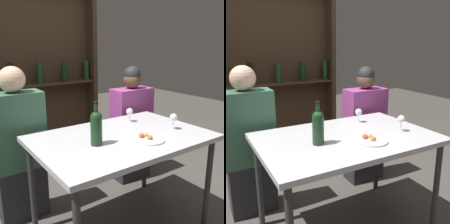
# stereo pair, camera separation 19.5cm
# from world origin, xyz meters

# --- Properties ---
(dining_table) EXTENTS (1.26, 0.84, 0.78)m
(dining_table) POSITION_xyz_m (0.00, 0.00, 0.71)
(dining_table) COLOR silver
(dining_table) RESTS_ON ground_plane
(wine_rack_wall) EXTENTS (1.51, 0.21, 2.36)m
(wine_rack_wall) POSITION_xyz_m (0.00, 1.66, 1.19)
(wine_rack_wall) COLOR #38281C
(wine_rack_wall) RESTS_ON ground_plane
(wine_bottle) EXTENTS (0.08, 0.08, 0.29)m
(wine_bottle) POSITION_xyz_m (-0.24, -0.04, 0.90)
(wine_bottle) COLOR #19381E
(wine_bottle) RESTS_ON dining_table
(wine_glass_0) EXTENTS (0.06, 0.06, 0.13)m
(wine_glass_0) POSITION_xyz_m (0.41, -0.11, 0.87)
(wine_glass_0) COLOR silver
(wine_glass_0) RESTS_ON dining_table
(wine_glass_1) EXTENTS (0.06, 0.06, 0.12)m
(wine_glass_1) POSITION_xyz_m (0.26, 0.24, 0.86)
(wine_glass_1) COLOR silver
(wine_glass_1) RESTS_ON dining_table
(food_plate_0) EXTENTS (0.21, 0.21, 0.04)m
(food_plate_0) POSITION_xyz_m (0.09, -0.18, 0.79)
(food_plate_0) COLOR silver
(food_plate_0) RESTS_ON dining_table
(seated_person_left) EXTENTS (0.42, 0.22, 1.26)m
(seated_person_left) POSITION_xyz_m (-0.58, 0.61, 0.59)
(seated_person_left) COLOR #26262B
(seated_person_left) RESTS_ON ground_plane
(seated_person_right) EXTENTS (0.42, 0.22, 1.21)m
(seated_person_right) POSITION_xyz_m (0.59, 0.61, 0.57)
(seated_person_right) COLOR #26262B
(seated_person_right) RESTS_ON ground_plane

